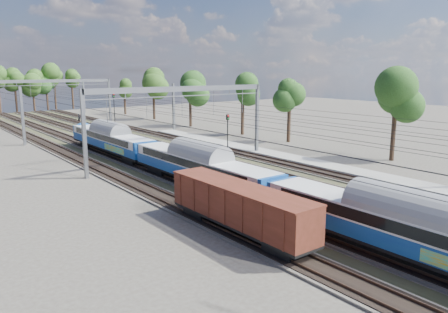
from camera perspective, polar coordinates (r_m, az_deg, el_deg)
ground at (r=31.35m, az=25.77°, el=-10.05°), size 220.00×220.00×0.00m
track_bed at (r=64.38m, az=-12.50°, el=1.38°), size 21.00×130.00×0.34m
platform at (r=51.65m, az=12.07°, el=-0.92°), size 3.00×70.00×0.30m
catenary at (r=70.81m, az=-15.13°, el=7.27°), size 25.65×130.00×9.00m
tree_belt at (r=110.59m, az=-20.35°, el=9.00°), size 39.69×101.01×11.60m
emu_train at (r=39.83m, az=-2.84°, el=-0.80°), size 2.90×61.41×4.24m
freight_boxcar at (r=29.02m, az=1.97°, el=-6.47°), size 2.58×12.47×3.22m
worker at (r=97.10m, az=-18.41°, el=4.78°), size 0.45×0.67×1.80m
signal_near at (r=52.72m, az=0.48°, el=3.30°), size 0.35×0.32×5.59m
signal_far at (r=87.26m, az=-14.16°, el=6.44°), size 0.42×0.38×6.42m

